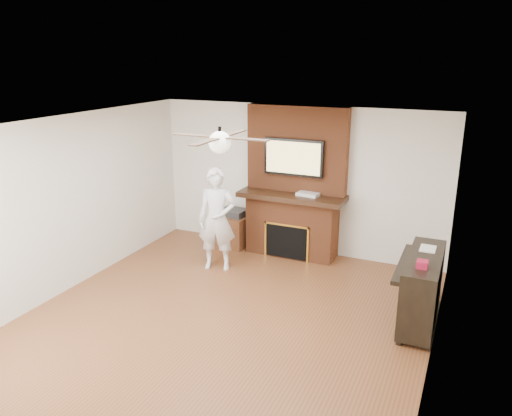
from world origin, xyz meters
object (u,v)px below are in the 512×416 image
at_px(piano, 421,287).
at_px(fireplace, 294,197).
at_px(person, 217,219).
at_px(side_table, 234,228).

bearing_deg(piano, fireplace, 145.82).
bearing_deg(person, side_table, 84.84).
bearing_deg(side_table, fireplace, 8.20).
distance_m(person, piano, 3.20).
xyz_separation_m(fireplace, side_table, (-1.10, -0.07, -0.69)).
bearing_deg(piano, side_table, 156.27).
distance_m(fireplace, side_table, 1.30).
distance_m(fireplace, person, 1.40).
bearing_deg(person, piano, -25.76).
distance_m(side_table, piano, 3.69).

